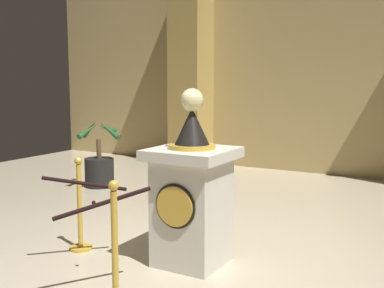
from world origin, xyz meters
TOP-DOWN VIEW (x-y plane):
  - ground_plane at (0.00, 0.00)m, footprint 12.65×12.65m
  - back_wall at (0.00, 5.37)m, footprint 12.65×0.16m
  - pedestal_clock at (0.18, 0.16)m, footprint 0.76×0.76m
  - stanchion_near at (-1.03, -0.10)m, footprint 0.24×0.24m
  - stanchion_far at (0.23, -1.08)m, footprint 0.24×0.24m
  - velvet_rope at (-0.40, -0.59)m, footprint 1.16×1.15m
  - column_left at (-2.60, 4.94)m, footprint 0.85×0.85m
  - potted_palm_left at (-2.88, 2.36)m, footprint 0.84×0.86m

SIDE VIEW (x-z plane):
  - ground_plane at x=0.00m, z-range 0.00..0.00m
  - potted_palm_left at x=-2.88m, z-range -0.23..0.91m
  - stanchion_near at x=-1.03m, z-range -0.15..0.84m
  - stanchion_far at x=0.23m, z-range -0.16..0.90m
  - pedestal_clock at x=0.18m, z-range -0.17..1.53m
  - velvet_rope at x=-0.40m, z-range 0.68..0.90m
  - column_left at x=-2.60m, z-range -0.01..3.93m
  - back_wall at x=0.00m, z-range 0.00..4.11m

